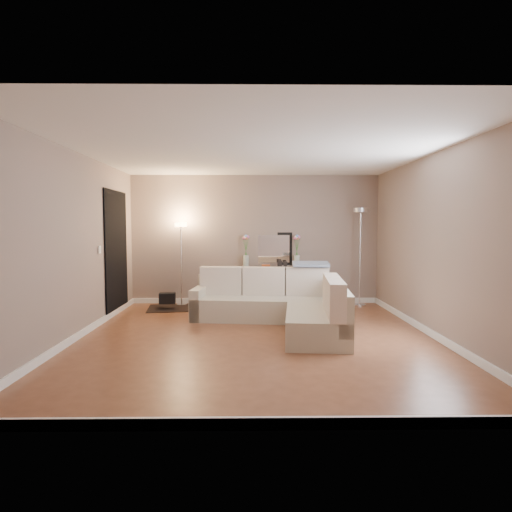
{
  "coord_description": "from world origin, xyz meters",
  "views": [
    {
      "loc": [
        -0.08,
        -5.93,
        1.57
      ],
      "look_at": [
        0.0,
        0.8,
        1.1
      ],
      "focal_mm": 30.0,
      "sensor_mm": 36.0,
      "label": 1
    }
  ],
  "objects_px": {
    "sectional_sofa": "(284,305)",
    "floor_lamp_lit": "(181,247)",
    "console_table": "(267,283)",
    "floor_lamp_unlit": "(360,237)"
  },
  "relations": [
    {
      "from": "sectional_sofa",
      "to": "floor_lamp_lit",
      "type": "distance_m",
      "value": 2.67
    },
    {
      "from": "sectional_sofa",
      "to": "floor_lamp_lit",
      "type": "bearing_deg",
      "value": 138.8
    },
    {
      "from": "sectional_sofa",
      "to": "console_table",
      "type": "relative_size",
      "value": 2.13
    },
    {
      "from": "floor_lamp_lit",
      "to": "floor_lamp_unlit",
      "type": "xyz_separation_m",
      "value": [
        3.52,
        -0.1,
        0.21
      ]
    },
    {
      "from": "sectional_sofa",
      "to": "floor_lamp_unlit",
      "type": "bearing_deg",
      "value": 44.13
    },
    {
      "from": "sectional_sofa",
      "to": "console_table",
      "type": "distance_m",
      "value": 1.8
    },
    {
      "from": "floor_lamp_unlit",
      "to": "console_table",
      "type": "bearing_deg",
      "value": 173.08
    },
    {
      "from": "console_table",
      "to": "floor_lamp_unlit",
      "type": "bearing_deg",
      "value": -6.92
    },
    {
      "from": "console_table",
      "to": "floor_lamp_lit",
      "type": "distance_m",
      "value": 1.87
    },
    {
      "from": "floor_lamp_unlit",
      "to": "sectional_sofa",
      "type": "bearing_deg",
      "value": -135.87
    }
  ]
}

